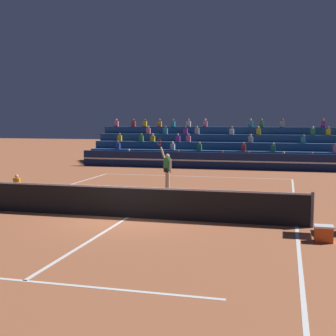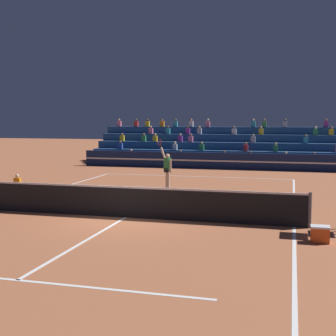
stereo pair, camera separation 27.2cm
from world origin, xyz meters
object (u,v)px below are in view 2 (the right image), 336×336
tennis_ball (260,201)px  equipment_cooler (320,234)px  ball_kid_courtside (18,185)px  tennis_player (167,169)px

tennis_ball → equipment_cooler: (2.00, -6.00, 0.19)m
ball_kid_courtside → tennis_player: 6.86m
ball_kid_courtside → tennis_player: (6.33, 2.56, 0.65)m
tennis_ball → equipment_cooler: size_ratio=0.14×
ball_kid_courtside → equipment_cooler: bearing=-23.4°
tennis_player → equipment_cooler: bearing=-51.5°
tennis_player → tennis_ball: (4.42, -2.10, -0.95)m
tennis_ball → equipment_cooler: 6.33m
ball_kid_courtside → tennis_player: bearing=22.0°
ball_kid_courtside → equipment_cooler: (12.76, -5.53, -0.10)m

